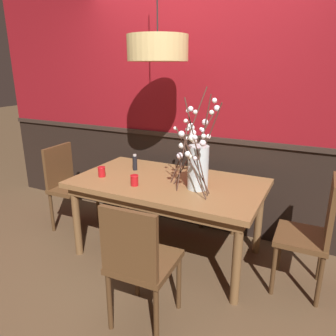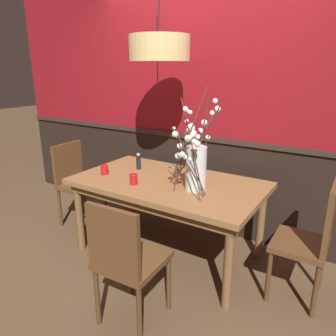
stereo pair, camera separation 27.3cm
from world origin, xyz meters
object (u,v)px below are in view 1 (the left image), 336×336
chair_head_west_end (68,182)px  vase_with_blossoms (197,163)px  chair_far_side_right (224,180)px  candle_holder_nearer_center (134,180)px  condiment_bottle (135,163)px  dining_table (168,189)px  chair_near_side_right (139,260)px  chair_head_east_end (313,230)px  pendant_lamp (158,48)px  candle_holder_nearer_edge (102,172)px

chair_head_west_end → vase_with_blossoms: vase_with_blossoms is taller
chair_far_side_right → candle_holder_nearer_center: (-0.48, -1.12, 0.27)m
candle_holder_nearer_center → condiment_bottle: bearing=121.6°
dining_table → chair_near_side_right: 0.95m
chair_near_side_right → chair_far_side_right: chair_near_side_right is taller
dining_table → chair_head_east_end: bearing=0.9°
chair_head_east_end → condiment_bottle: (-1.69, 0.12, 0.29)m
chair_near_side_right → pendant_lamp: 1.75m
chair_near_side_right → condiment_bottle: 1.29m
candle_holder_nearer_edge → chair_far_side_right: bearing=49.9°
chair_far_side_right → pendant_lamp: size_ratio=0.82×
chair_head_west_end → chair_far_side_right: 1.74m
dining_table → chair_near_side_right: bearing=-75.1°
candle_holder_nearer_center → pendant_lamp: size_ratio=0.08×
chair_head_east_end → pendant_lamp: 1.95m
candle_holder_nearer_edge → condiment_bottle: bearing=61.3°
chair_head_east_end → vase_with_blossoms: vase_with_blossoms is taller
dining_table → chair_head_west_end: chair_head_west_end is taller
candle_holder_nearer_center → condiment_bottle: (-0.23, 0.38, 0.03)m
chair_head_west_end → vase_with_blossoms: 1.61m
dining_table → chair_far_side_right: 0.93m
chair_head_west_end → pendant_lamp: (1.10, 0.08, 1.37)m
chair_far_side_right → pendant_lamp: bearing=-118.4°
candle_holder_nearer_edge → chair_head_west_end: bearing=163.2°
chair_head_east_end → chair_far_side_right: bearing=138.8°
vase_with_blossoms → candle_holder_nearer_center: size_ratio=8.76×
vase_with_blossoms → candle_holder_nearer_center: vase_with_blossoms is taller
dining_table → chair_head_west_end: size_ratio=1.85×
dining_table → chair_head_east_end: 1.25m
chair_far_side_right → vase_with_blossoms: 1.03m
pendant_lamp → candle_holder_nearer_center: bearing=-99.9°
chair_head_west_end → chair_near_side_right: bearing=-31.9°
chair_head_west_end → chair_head_east_end: bearing=0.1°
chair_far_side_right → vase_with_blossoms: bearing=-88.0°
dining_table → chair_head_east_end: chair_head_east_end is taller
dining_table → vase_with_blossoms: (0.30, -0.05, 0.30)m
vase_with_blossoms → condiment_bottle: (-0.74, 0.19, -0.14)m
chair_far_side_right → chair_near_side_right: bearing=-90.9°
chair_head_east_end → candle_holder_nearer_center: bearing=-169.8°
chair_head_west_end → candle_holder_nearer_center: chair_head_west_end is taller
pendant_lamp → dining_table: bearing=-33.5°
chair_near_side_right → pendant_lamp: pendant_lamp is taller
condiment_bottle → pendant_lamp: bearing=-8.0°
chair_near_side_right → chair_far_side_right: size_ratio=1.01×
chair_far_side_right → chair_head_east_end: 1.30m
candle_holder_nearer_center → dining_table: bearing=49.4°
vase_with_blossoms → candle_holder_nearer_center: 0.57m
pendant_lamp → chair_far_side_right: bearing=61.6°
dining_table → chair_near_side_right: chair_near_side_right is taller
dining_table → vase_with_blossoms: bearing=-10.1°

